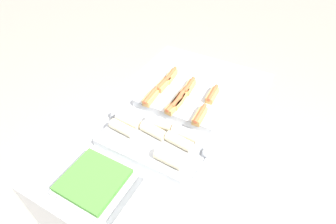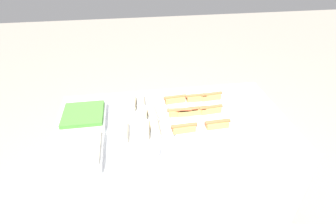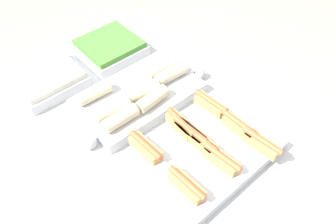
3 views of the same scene
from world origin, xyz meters
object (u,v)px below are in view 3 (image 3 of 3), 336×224
object	(u,v)px
tray_side_back	(110,48)
tray_side_front	(48,78)
serving_spoon_far	(198,73)
tray_hotdogs	(204,150)
serving_spoon_near	(88,141)
tray_wraps	(138,95)

from	to	relation	value
tray_side_back	tray_side_front	bearing A→B (deg)	-90.00
tray_side_back	serving_spoon_far	xyz separation A→B (m)	(0.39, 0.20, -0.01)
tray_hotdogs	tray_side_back	bearing A→B (deg)	173.37
tray_side_back	serving_spoon_near	bearing A→B (deg)	-43.08
tray_side_front	serving_spoon_far	size ratio (longest dim) A/B	1.24
tray_side_back	serving_spoon_near	world-z (taller)	tray_side_back
tray_wraps	tray_side_front	distance (m)	0.41
tray_wraps	tray_side_front	world-z (taller)	tray_wraps
tray_hotdogs	serving_spoon_far	distance (m)	0.42
tray_hotdogs	tray_side_front	world-z (taller)	tray_hotdogs
tray_hotdogs	tray_wraps	distance (m)	0.37
serving_spoon_near	tray_side_back	bearing A→B (deg)	136.92
serving_spoon_near	tray_wraps	bearing A→B (deg)	101.28
tray_hotdogs	tray_wraps	size ratio (longest dim) A/B	1.01
tray_wraps	serving_spoon_far	xyz separation A→B (m)	(0.05, 0.29, -0.01)
tray_side_back	serving_spoon_far	bearing A→B (deg)	26.62
serving_spoon_near	tray_side_front	bearing A→B (deg)	173.41
tray_hotdogs	tray_side_front	xyz separation A→B (m)	(-0.70, -0.24, -0.00)
tray_hotdogs	tray_side_front	size ratio (longest dim) A/B	1.83
tray_hotdogs	tray_side_back	size ratio (longest dim) A/B	1.83
tray_wraps	tray_side_back	distance (m)	0.35
tray_side_back	serving_spoon_near	distance (m)	0.54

